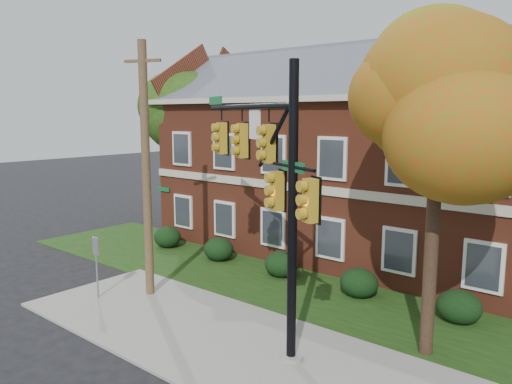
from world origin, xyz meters
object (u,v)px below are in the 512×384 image
Objects in this scene: apartment_building at (349,147)px; tree_far_rear at (442,72)px; utility_pole at (146,171)px; hedge_far_right at (459,307)px; hedge_right at (359,283)px; tree_left_rear at (189,111)px; hedge_center at (281,264)px; sign_post at (96,258)px; hedge_left at (219,249)px; traffic_signal at (268,174)px; hedge_far_left at (167,237)px; tree_near_right at (446,108)px.

apartment_building is 1.63× the size of tree_far_rear.
hedge_far_right is at bearing 6.55° from utility_pole.
hedge_right is 15.17m from tree_left_rear.
hedge_center is 12.23m from tree_left_rear.
utility_pole is at bearing -103.56° from apartment_building.
hedge_center is 0.12× the size of tree_far_rear.
hedge_center is 7.14m from sign_post.
traffic_signal reaches higher than hedge_left.
hedge_right is at bearing -17.37° from tree_left_rear.
hedge_left is 9.27m from traffic_signal.
hedge_far_left is 0.16× the size of utility_pole.
hedge_far_right is at bearing 0.00° from hedge_center.
traffic_signal is at bearing -154.15° from tree_near_right.
hedge_right is 0.18× the size of traffic_signal.
sign_post is at bearing -147.29° from utility_pole.
utility_pole reaches higher than hedge_center.
hedge_far_left is at bearing 168.73° from tree_near_right.
apartment_building is at bearing 123.67° from hedge_right.
tree_far_rear reaches higher than hedge_right.
utility_pole is at bearing -101.88° from tree_far_rear.
tree_far_rear is at bearing 69.71° from hedge_left.
hedge_right is (3.50, 0.00, 0.00)m from hedge_center.
hedge_far_right is at bearing 0.00° from hedge_right.
traffic_signal is at bearing -21.27° from utility_pole.
hedge_left is at bearing 0.00° from hedge_far_left.
tree_left_rear reaches higher than hedge_far_right.
tree_near_right is 3.80× the size of sign_post.
apartment_building is at bearing -99.71° from tree_far_rear.
tree_left_rear is 3.93× the size of sign_post.
hedge_far_left is at bearing -122.50° from tree_far_rear.
tree_far_rear reaches higher than tree_left_rear.
tree_far_rear is (4.84, 13.09, 8.32)m from hedge_left.
utility_pole reaches higher than hedge_far_right.
traffic_signal is at bearing -57.06° from hedge_center.
hedge_left is at bearing -110.29° from tree_far_rear.
traffic_signal is (-4.10, -1.99, -1.80)m from tree_near_right.
hedge_center is 7.20m from traffic_signal.
apartment_building reaches higher than tree_left_rear.
hedge_left is at bearing 180.00° from hedge_center.
hedge_right is 0.16× the size of tree_near_right.
apartment_building is 6.89m from hedge_center.
sign_post reaches higher than hedge_far_left.
hedge_far_right is (7.00, -5.25, -4.46)m from apartment_building.
apartment_building is 13.43× the size of hedge_center.
hedge_center is at bearing 42.93° from utility_pole.
hedge_left is 0.16× the size of tree_left_rear.
hedge_far_left is 17.61m from tree_far_rear.
hedge_far_left is at bearing -143.11° from apartment_building.
traffic_signal reaches higher than hedge_right.
hedge_left is at bearing -33.59° from tree_left_rear.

